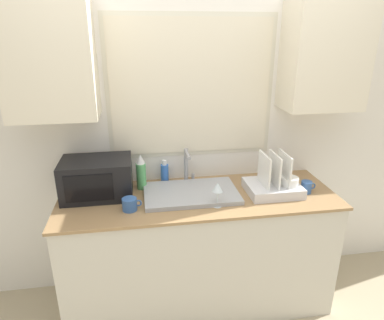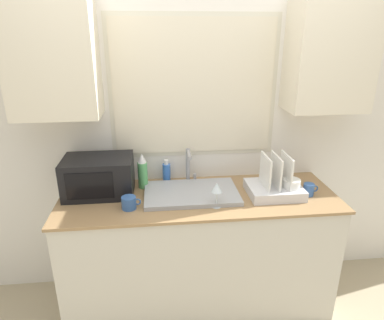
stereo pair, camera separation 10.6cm
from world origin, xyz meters
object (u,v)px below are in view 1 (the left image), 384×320
at_px(faucet, 187,163).
at_px(microwave, 97,178).
at_px(mug_near_sink, 130,204).
at_px(wine_glass, 218,188).
at_px(dish_rack, 274,184).
at_px(soap_bottle, 165,173).
at_px(spray_bottle, 141,172).

height_order(faucet, microwave, same).
relative_size(mug_near_sink, wine_glass, 0.74).
xyz_separation_m(dish_rack, soap_bottle, (-0.75, 0.31, 0.01)).
relative_size(microwave, soap_bottle, 2.67).
distance_m(faucet, mug_near_sink, 0.57).
relative_size(faucet, dish_rack, 0.71).
relative_size(microwave, mug_near_sink, 3.74).
height_order(microwave, mug_near_sink, microwave).
bearing_deg(mug_near_sink, dish_rack, 5.28).
bearing_deg(spray_bottle, soap_bottle, 25.82).
bearing_deg(wine_glass, dish_rack, 16.53).
bearing_deg(wine_glass, spray_bottle, 143.74).
relative_size(faucet, microwave, 0.56).
bearing_deg(soap_bottle, faucet, -12.88).
relative_size(dish_rack, mug_near_sink, 2.92).
distance_m(soap_bottle, mug_near_sink, 0.48).
relative_size(dish_rack, spray_bottle, 1.40).
distance_m(mug_near_sink, wine_glass, 0.57).
distance_m(faucet, soap_bottle, 0.19).
height_order(dish_rack, mug_near_sink, dish_rack).
relative_size(dish_rack, soap_bottle, 2.09).
distance_m(dish_rack, spray_bottle, 0.95).
height_order(microwave, soap_bottle, microwave).
bearing_deg(mug_near_sink, faucet, 40.50).
bearing_deg(faucet, mug_near_sink, -139.50).
bearing_deg(dish_rack, microwave, 172.76).
bearing_deg(spray_bottle, microwave, -167.62).
bearing_deg(wine_glass, microwave, 159.85).
xyz_separation_m(faucet, microwave, (-0.64, -0.11, -0.02)).
bearing_deg(mug_near_sink, microwave, 131.33).
xyz_separation_m(dish_rack, mug_near_sink, (-1.01, -0.09, -0.02)).
xyz_separation_m(dish_rack, spray_bottle, (-0.92, 0.22, 0.06)).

